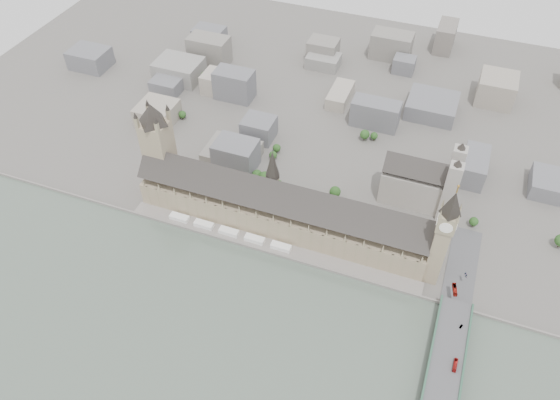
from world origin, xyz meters
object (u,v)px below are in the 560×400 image
(westminster_abbey, at_px, (421,182))
(car_silver, at_px, (461,326))
(westminster_bridge, at_px, (442,385))
(palace_of_westminster, at_px, (281,208))
(elizabeth_tower, at_px, (444,232))
(red_bus_north, at_px, (455,289))
(car_approach, at_px, (466,275))
(red_bus_south, at_px, (455,365))
(victoria_tower, at_px, (158,145))

(westminster_abbey, distance_m, car_silver, 145.51)
(westminster_bridge, bearing_deg, palace_of_westminster, 146.51)
(elizabeth_tower, relative_size, westminster_bridge, 0.33)
(palace_of_westminster, relative_size, red_bus_north, 21.77)
(westminster_abbey, xyz_separation_m, car_approach, (54.17, -82.44, -14.16))
(red_bus_south, distance_m, car_approach, 85.28)
(palace_of_westminster, distance_m, car_approach, 165.67)
(palace_of_westminster, xyz_separation_m, westminster_bridge, (162.00, -107.20, -17.58))
(westminster_bridge, distance_m, car_silver, 49.92)
(westminster_bridge, xyz_separation_m, car_silver, (5.66, 49.27, 5.76))
(victoria_tower, xyz_separation_m, red_bus_north, (280.26, -32.23, -43.26))
(palace_of_westminster, bearing_deg, westminster_bridge, -33.49)
(westminster_bridge, height_order, car_silver, car_silver)
(elizabeth_tower, bearing_deg, car_approach, 9.54)
(westminster_bridge, distance_m, red_bus_north, 81.64)
(elizabeth_tower, relative_size, red_bus_north, 8.83)
(westminster_abbey, height_order, car_approach, westminster_abbey)
(westminster_bridge, distance_m, red_bus_south, 17.25)
(victoria_tower, bearing_deg, westminster_abbey, 16.50)
(palace_of_westminster, distance_m, westminster_abbey, 134.09)
(red_bus_north, bearing_deg, car_approach, 56.59)
(car_silver, xyz_separation_m, car_approach, (-2.56, 50.79, 0.03))
(palace_of_westminster, height_order, elizabeth_tower, elizabeth_tower)
(westminster_abbey, relative_size, red_bus_north, 5.59)
(red_bus_north, bearing_deg, red_bus_south, -95.24)
(palace_of_westminster, distance_m, car_silver, 177.78)
(elizabeth_tower, relative_size, westminster_abbey, 1.58)
(red_bus_south, bearing_deg, victoria_tower, 162.33)
(westminster_bridge, xyz_separation_m, westminster_abbey, (-51.08, 182.50, 19.96))
(victoria_tower, xyz_separation_m, car_approach, (287.10, -13.44, -44.29))
(car_silver, bearing_deg, victoria_tower, -170.30)
(palace_of_westminster, relative_size, elizabeth_tower, 2.47)
(palace_of_westminster, relative_size, westminster_abbey, 3.90)
(red_bus_north, height_order, red_bus_south, red_bus_north)
(westminster_bridge, bearing_deg, elizabeth_tower, 104.11)
(red_bus_south, bearing_deg, car_approach, 92.95)
(car_silver, bearing_deg, red_bus_south, -67.57)
(elizabeth_tower, height_order, red_bus_north, elizabeth_tower)
(elizabeth_tower, distance_m, car_silver, 72.43)
(palace_of_westminster, bearing_deg, elizabeth_tower, -4.85)
(palace_of_westminster, bearing_deg, car_approach, -2.48)
(victoria_tower, distance_m, red_bus_south, 309.21)
(elizabeth_tower, xyz_separation_m, victoria_tower, (-260.00, 18.00, -2.88))
(victoria_tower, relative_size, westminster_bridge, 0.31)
(car_silver, bearing_deg, westminster_bridge, -74.36)
(victoria_tower, height_order, westminster_abbey, victoria_tower)
(victoria_tower, bearing_deg, westminster_bridge, -21.78)
(red_bus_south, xyz_separation_m, car_approach, (-2.70, 85.23, -0.85))
(elizabeth_tower, height_order, victoria_tower, elizabeth_tower)
(palace_of_westminster, xyz_separation_m, car_silver, (167.66, -57.93, -11.82))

